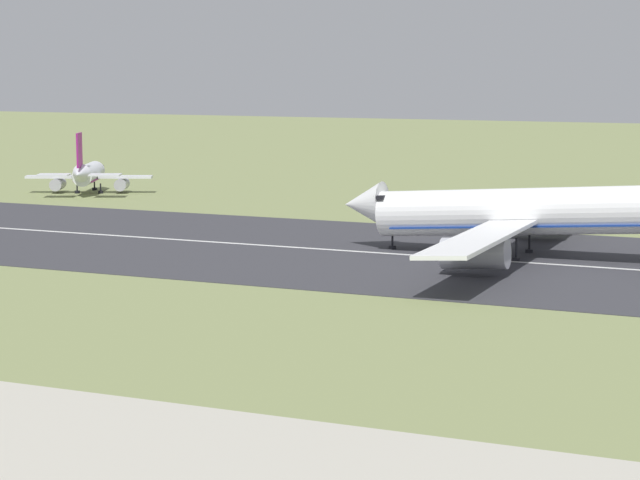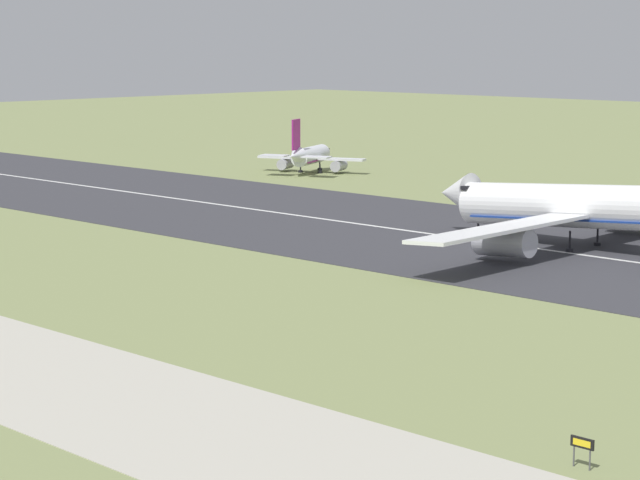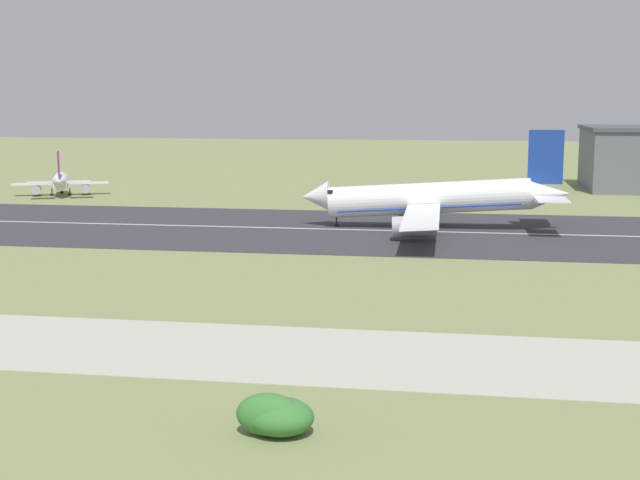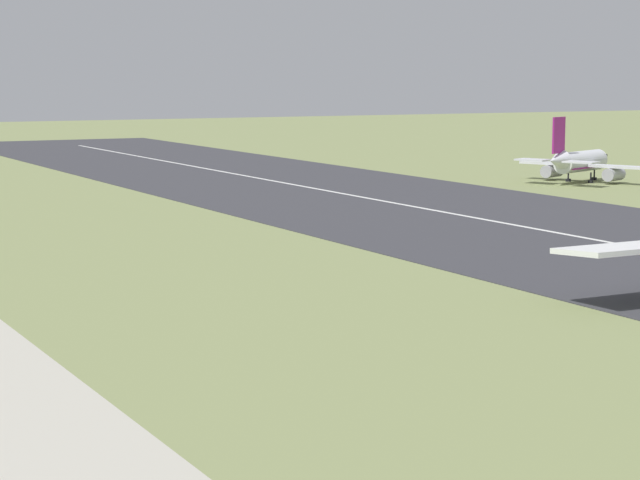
% 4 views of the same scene
% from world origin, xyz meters
% --- Properties ---
extents(ground_plane, '(742.40, 742.40, 0.00)m').
position_xyz_m(ground_plane, '(0.00, 49.58, 0.00)').
color(ground_plane, '#7A8451').
extents(airplane_parked_east, '(19.74, 19.66, 10.24)m').
position_xyz_m(airplane_parked_east, '(-97.68, 140.36, 3.09)').
color(airplane_parked_east, silver).
rests_on(airplane_parked_east, ground_plane).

